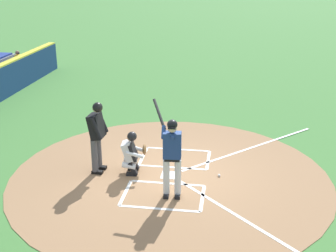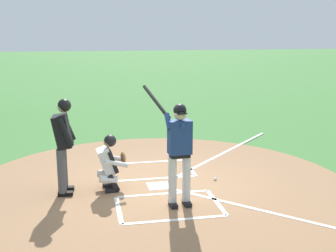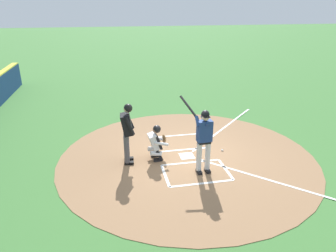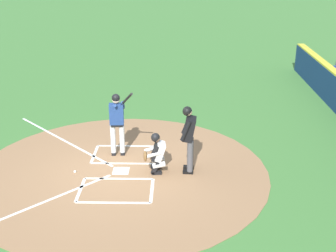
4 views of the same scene
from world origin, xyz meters
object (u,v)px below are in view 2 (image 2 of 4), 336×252
object	(u,v)px
plate_umpire	(63,140)
baseball	(215,179)
catcher	(110,161)
batter	(179,147)

from	to	relation	value
plate_umpire	baseball	bearing A→B (deg)	92.92
catcher	batter	bearing A→B (deg)	47.77
batter	catcher	distance (m)	1.64
catcher	baseball	world-z (taller)	catcher
batter	baseball	distance (m)	1.88
baseball	catcher	bearing A→B (deg)	-87.34
baseball	plate_umpire	bearing A→B (deg)	-87.08
batter	plate_umpire	size ratio (longest dim) A/B	1.14
batter	catcher	size ratio (longest dim) A/B	1.88
batter	baseball	bearing A→B (deg)	137.84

